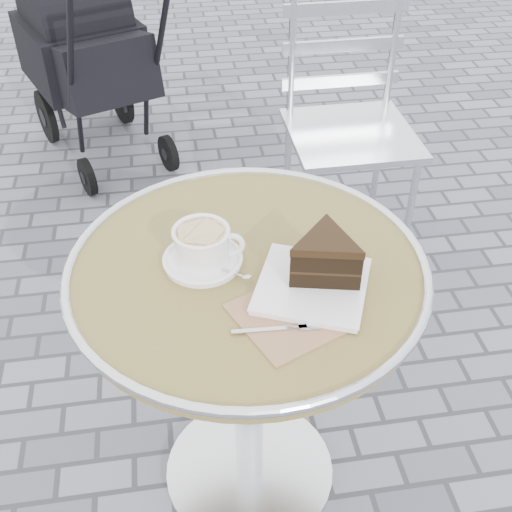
{
  "coord_description": "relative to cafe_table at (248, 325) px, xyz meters",
  "views": [
    {
      "loc": [
        -0.13,
        -0.95,
        1.54
      ],
      "look_at": [
        0.01,
        -0.03,
        0.78
      ],
      "focal_mm": 45.0,
      "sensor_mm": 36.0,
      "label": 1
    }
  ],
  "objects": [
    {
      "name": "ground",
      "position": [
        0.0,
        0.0,
        -0.57
      ],
      "size": [
        80.0,
        80.0,
        0.0
      ],
      "primitive_type": "plane",
      "color": "slate",
      "rests_on": "ground"
    },
    {
      "name": "cafe_table",
      "position": [
        0.0,
        0.0,
        0.0
      ],
      "size": [
        0.72,
        0.72,
        0.74
      ],
      "color": "silver",
      "rests_on": "ground"
    },
    {
      "name": "cappuccino_set",
      "position": [
        -0.08,
        0.02,
        0.2
      ],
      "size": [
        0.16,
        0.16,
        0.08
      ],
      "rotation": [
        0.0,
        0.0,
        -0.13
      ],
      "color": "white",
      "rests_on": "cafe_table"
    },
    {
      "name": "cake_plate_set",
      "position": [
        0.13,
        -0.08,
        0.21
      ],
      "size": [
        0.32,
        0.31,
        0.11
      ],
      "rotation": [
        0.0,
        0.0,
        -0.4
      ],
      "color": "#9C6F55",
      "rests_on": "cafe_table"
    },
    {
      "name": "bistro_chair",
      "position": [
        0.49,
        1.02,
        0.01
      ],
      "size": [
        0.42,
        0.42,
        0.93
      ],
      "rotation": [
        0.0,
        0.0,
        0.01
      ],
      "color": "silver",
      "rests_on": "ground"
    },
    {
      "name": "baby_stroller",
      "position": [
        -0.43,
        1.82,
        -0.15
      ],
      "size": [
        0.71,
        0.98,
        0.93
      ],
      "rotation": [
        0.0,
        0.0,
        0.39
      ],
      "color": "black",
      "rests_on": "ground"
    }
  ]
}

